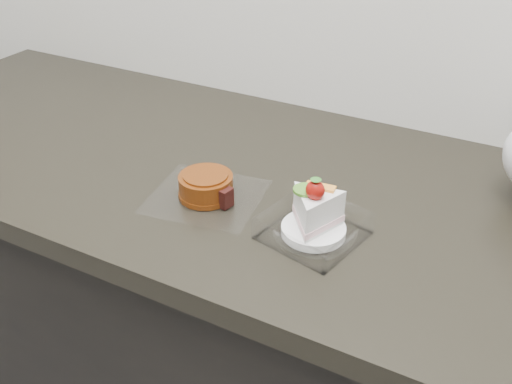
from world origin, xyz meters
name	(u,v)px	position (x,y,z in m)	size (l,w,h in m)	color
counter	(308,369)	(0.00, 1.69, 0.45)	(2.04, 0.64, 0.90)	black
cake_tray	(314,220)	(0.04, 1.57, 0.93)	(0.16, 0.16, 0.10)	white
mooncake_wrap	(207,188)	(-0.16, 1.58, 0.92)	(0.20, 0.19, 0.04)	white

